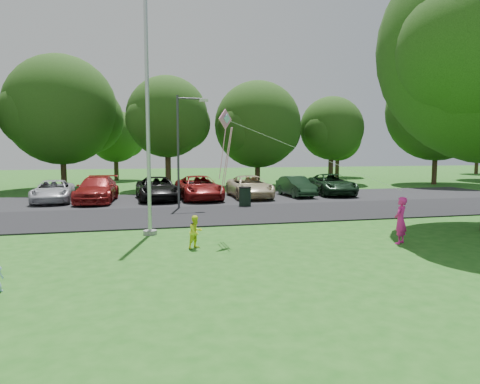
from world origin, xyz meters
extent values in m
plane|color=#1F5C18|center=(0.00, 0.00, 0.00)|extent=(120.00, 120.00, 0.00)
cube|color=black|center=(0.00, 9.00, 0.03)|extent=(60.00, 6.00, 0.06)
cube|color=black|center=(0.00, 15.50, 0.03)|extent=(42.00, 7.00, 0.06)
cylinder|color=#B7BABF|center=(-3.50, 5.00, 5.00)|extent=(0.14, 0.14, 10.00)
cylinder|color=gray|center=(-3.50, 5.00, 0.08)|extent=(0.50, 0.50, 0.16)
cylinder|color=#3F3F44|center=(-1.83, 11.51, 2.94)|extent=(0.12, 0.12, 5.88)
cylinder|color=#3F3F44|center=(-1.15, 11.56, 5.74)|extent=(1.38, 0.19, 0.08)
cube|color=silver|center=(-0.47, 11.61, 5.67)|extent=(0.46, 0.25, 0.14)
cylinder|color=black|center=(1.77, 11.63, 0.52)|extent=(0.64, 0.64, 1.03)
cylinder|color=black|center=(1.77, 11.63, 1.06)|extent=(0.69, 0.69, 0.06)
sphere|color=#1A3A10|center=(6.86, 1.66, 6.46)|extent=(4.53, 4.53, 4.53)
cylinder|color=#332316|center=(-9.60, 25.24, 1.60)|extent=(0.44, 0.44, 3.19)
sphere|color=#1A3A10|center=(-9.60, 25.24, 6.17)|extent=(8.50, 8.50, 8.50)
sphere|color=#1A3A10|center=(-7.68, 26.09, 5.53)|extent=(5.53, 5.53, 5.53)
sphere|color=#1A3A10|center=(-11.30, 24.17, 5.74)|extent=(5.10, 5.10, 5.10)
cylinder|color=#332316|center=(-1.58, 22.90, 1.71)|extent=(0.44, 0.44, 3.43)
sphere|color=#1A3A10|center=(-1.58, 22.90, 5.62)|extent=(6.27, 6.27, 6.27)
sphere|color=#1A3A10|center=(-0.17, 23.53, 5.15)|extent=(4.07, 4.07, 4.07)
sphere|color=#1A3A10|center=(-2.84, 22.12, 5.31)|extent=(3.76, 3.76, 3.76)
cylinder|color=#332316|center=(6.03, 24.17, 1.33)|extent=(0.44, 0.44, 2.66)
sphere|color=#1A3A10|center=(6.03, 24.17, 5.20)|extent=(7.27, 7.27, 7.27)
sphere|color=#1A3A10|center=(7.66, 24.89, 4.66)|extent=(4.72, 4.72, 4.72)
sphere|color=#1A3A10|center=(4.57, 23.26, 4.84)|extent=(4.36, 4.36, 4.36)
cylinder|color=#332316|center=(13.12, 24.89, 1.51)|extent=(0.44, 0.44, 3.02)
sphere|color=#1A3A10|center=(13.12, 24.89, 5.00)|extent=(5.67, 5.67, 5.67)
sphere|color=#1A3A10|center=(14.39, 25.46, 4.58)|extent=(3.68, 3.68, 3.68)
sphere|color=#1A3A10|center=(11.98, 24.18, 4.72)|extent=(3.40, 3.40, 3.40)
cylinder|color=#332316|center=(21.92, 22.25, 1.71)|extent=(0.44, 0.44, 3.42)
sphere|color=#1A3A10|center=(21.92, 22.25, 6.49)|extent=(8.77, 8.77, 8.77)
sphere|color=#1A3A10|center=(23.89, 23.13, 5.84)|extent=(5.70, 5.70, 5.70)
sphere|color=#1A3A10|center=(20.17, 21.15, 6.06)|extent=(5.26, 5.26, 5.26)
cylinder|color=#332316|center=(38.00, 35.00, 1.30)|extent=(0.44, 0.44, 2.60)
sphere|color=#1A3A10|center=(38.00, 35.00, 4.42)|extent=(5.20, 5.20, 5.20)
sphere|color=#1A3A10|center=(36.96, 34.35, 4.16)|extent=(3.12, 3.12, 3.12)
cylinder|color=#332316|center=(-6.00, 34.00, 1.30)|extent=(0.44, 0.44, 2.60)
sphere|color=#1A3A10|center=(-6.00, 34.00, 4.42)|extent=(5.20, 5.20, 5.20)
sphere|color=#1A3A10|center=(-4.83, 34.52, 4.03)|extent=(3.38, 3.38, 3.38)
sphere|color=#1A3A10|center=(-7.04, 33.35, 4.16)|extent=(3.12, 3.12, 3.12)
cylinder|color=#332316|center=(18.00, 33.50, 1.30)|extent=(0.44, 0.44, 2.60)
sphere|color=#1A3A10|center=(18.00, 33.50, 4.42)|extent=(5.20, 5.20, 5.20)
sphere|color=#1A3A10|center=(19.17, 34.02, 4.03)|extent=(3.38, 3.38, 3.38)
sphere|color=#1A3A10|center=(16.96, 32.85, 4.16)|extent=(3.12, 3.12, 3.12)
imported|color=silver|center=(-8.72, 15.77, 0.70)|extent=(2.35, 4.69, 1.27)
imported|color=maroon|center=(-6.23, 15.22, 0.80)|extent=(2.47, 5.25, 1.48)
imported|color=black|center=(-2.77, 15.43, 0.76)|extent=(2.61, 5.16, 1.40)
imported|color=maroon|center=(-0.26, 15.23, 0.78)|extent=(2.70, 5.32, 1.44)
imported|color=#C6B793|center=(3.04, 15.41, 0.76)|extent=(2.39, 5.04, 1.39)
imported|color=black|center=(6.17, 15.43, 0.71)|extent=(1.57, 4.00, 1.30)
imported|color=black|center=(8.88, 15.79, 0.76)|extent=(2.80, 5.25, 1.40)
imported|color=#F82197|center=(4.54, 1.52, 0.78)|extent=(0.68, 0.64, 1.56)
imported|color=#EFFF28|center=(-2.15, 2.43, 0.53)|extent=(0.65, 0.62, 1.05)
cube|color=pink|center=(-0.97, 3.49, 4.14)|extent=(0.54, 0.46, 0.67)
cube|color=#8CC6E5|center=(-0.92, 3.46, 4.16)|extent=(0.27, 0.23, 0.32)
cylinder|color=white|center=(1.78, 2.51, 2.96)|extent=(5.52, 1.97, 2.38)
cylinder|color=pink|center=(-1.07, 3.49, 3.00)|extent=(0.22, 0.28, 1.77)
cylinder|color=pink|center=(-0.87, 3.54, 2.86)|extent=(0.24, 0.46, 2.03)
cylinder|color=pink|center=(-0.97, 3.41, 2.72)|extent=(0.27, 0.68, 2.26)
camera|label=1|loc=(-3.89, -10.83, 3.13)|focal=32.00mm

